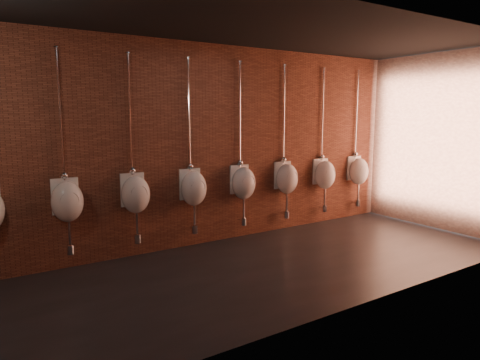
# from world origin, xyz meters

# --- Properties ---
(ground) EXTENTS (8.50, 8.50, 0.00)m
(ground) POSITION_xyz_m (0.00, 0.00, 0.00)
(ground) COLOR black
(ground) RESTS_ON ground
(room_shell) EXTENTS (8.54, 3.04, 3.22)m
(room_shell) POSITION_xyz_m (0.00, 0.00, 2.01)
(room_shell) COLOR black
(room_shell) RESTS_ON ground
(urinal_2) EXTENTS (0.42, 0.37, 2.72)m
(urinal_2) POSITION_xyz_m (-1.94, 1.35, 0.97)
(urinal_2) COLOR white
(urinal_2) RESTS_ON ground
(urinal_3) EXTENTS (0.42, 0.37, 2.72)m
(urinal_3) POSITION_xyz_m (-1.01, 1.35, 0.97)
(urinal_3) COLOR white
(urinal_3) RESTS_ON ground
(urinal_4) EXTENTS (0.42, 0.37, 2.72)m
(urinal_4) POSITION_xyz_m (-0.08, 1.35, 0.97)
(urinal_4) COLOR white
(urinal_4) RESTS_ON ground
(urinal_5) EXTENTS (0.42, 0.37, 2.72)m
(urinal_5) POSITION_xyz_m (0.85, 1.35, 0.97)
(urinal_5) COLOR white
(urinal_5) RESTS_ON ground
(urinal_6) EXTENTS (0.42, 0.37, 2.72)m
(urinal_6) POSITION_xyz_m (1.79, 1.35, 0.97)
(urinal_6) COLOR white
(urinal_6) RESTS_ON ground
(urinal_7) EXTENTS (0.42, 0.37, 2.72)m
(urinal_7) POSITION_xyz_m (2.72, 1.35, 0.97)
(urinal_7) COLOR white
(urinal_7) RESTS_ON ground
(urinal_8) EXTENTS (0.42, 0.37, 2.72)m
(urinal_8) POSITION_xyz_m (3.65, 1.35, 0.97)
(urinal_8) COLOR white
(urinal_8) RESTS_ON ground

